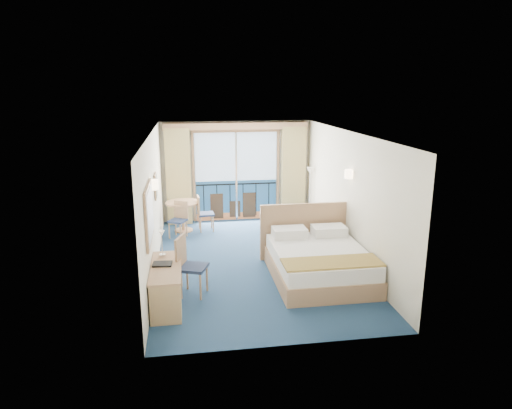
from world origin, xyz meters
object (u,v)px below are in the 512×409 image
(nightstand, at_px, (331,241))
(desk_chair, at_px, (188,262))
(bed, at_px, (318,261))
(floor_lamp, at_px, (310,181))
(desk, at_px, (166,294))
(table_chair_a, at_px, (203,211))
(armchair, at_px, (295,219))
(table_chair_b, at_px, (179,217))
(round_table, at_px, (183,209))

(nightstand, height_order, desk_chair, desk_chair)
(bed, relative_size, floor_lamp, 1.49)
(floor_lamp, height_order, desk, floor_lamp)
(table_chair_a, bearing_deg, armchair, -103.31)
(bed, distance_m, nightstand, 1.45)
(bed, height_order, table_chair_b, bed)
(desk, xyz_separation_m, desk_chair, (0.36, 0.74, 0.22))
(nightstand, distance_m, table_chair_a, 3.40)
(round_table, bearing_deg, table_chair_b, -101.65)
(floor_lamp, height_order, round_table, floor_lamp)
(desk_chair, relative_size, table_chair_b, 1.21)
(table_chair_a, bearing_deg, bed, -152.08)
(armchair, relative_size, floor_lamp, 0.46)
(desk_chair, distance_m, table_chair_b, 3.28)
(bed, height_order, floor_lamp, floor_lamp)
(armchair, bearing_deg, table_chair_a, -59.28)
(nightstand, relative_size, floor_lamp, 0.36)
(bed, height_order, nightstand, bed)
(table_chair_a, bearing_deg, nightstand, -130.44)
(nightstand, bearing_deg, desk, -145.69)
(round_table, bearing_deg, table_chair_a, -8.45)
(bed, bearing_deg, round_table, 127.40)
(nightstand, relative_size, table_chair_a, 0.59)
(armchair, xyz_separation_m, table_chair_b, (-2.89, -0.01, 0.18))
(armchair, height_order, desk_chair, desk_chair)
(bed, distance_m, floor_lamp, 3.69)
(floor_lamp, relative_size, table_chair_a, 1.66)
(floor_lamp, relative_size, round_table, 1.80)
(armchair, bearing_deg, bed, 35.13)
(desk_chair, relative_size, table_chair_a, 1.17)
(table_chair_b, bearing_deg, round_table, 107.54)
(desk_chair, distance_m, table_chair_a, 3.68)
(desk, distance_m, desk_chair, 0.85)
(desk_chair, bearing_deg, nightstand, -41.96)
(desk, height_order, round_table, round_table)
(floor_lamp, xyz_separation_m, round_table, (-3.34, -0.16, -0.58))
(bed, height_order, desk_chair, bed)
(desk_chair, bearing_deg, armchair, -19.19)
(bed, xyz_separation_m, floor_lamp, (0.78, 3.51, 0.82))
(armchair, relative_size, desk_chair, 0.65)
(desk_chair, xyz_separation_m, table_chair_b, (-0.18, 3.28, -0.10))
(nightstand, xyz_separation_m, armchair, (-0.44, 1.64, 0.05))
(armchair, distance_m, floor_lamp, 1.16)
(bed, xyz_separation_m, nightstand, (0.67, 1.28, -0.07))
(bed, xyz_separation_m, table_chair_b, (-2.66, 2.91, 0.16))
(bed, height_order, desk, bed)
(bed, bearing_deg, armchair, 85.43)
(armchair, relative_size, table_chair_a, 0.76)
(armchair, bearing_deg, desk_chair, 0.22)
(bed, relative_size, table_chair_b, 2.57)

